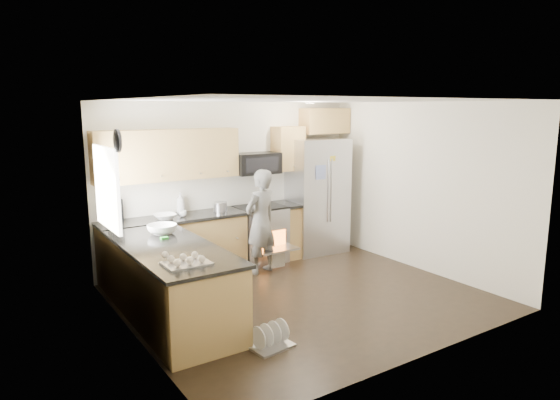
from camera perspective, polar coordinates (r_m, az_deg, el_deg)
ground at (r=6.85m, az=2.63°, el=-11.00°), size 4.50×4.50×0.00m
room_shell at (r=6.42m, az=2.40°, el=3.03°), size 4.54×4.04×2.62m
back_cabinet_run at (r=7.74m, az=-8.47°, el=-1.12°), size 4.45×0.64×2.50m
peninsula at (r=6.11m, az=-12.37°, el=-9.28°), size 0.96×2.36×1.04m
stove_range at (r=8.18m, az=-2.30°, el=-2.44°), size 0.76×0.97×1.79m
refrigerator at (r=8.76m, az=4.11°, el=0.52°), size 1.02×0.81×1.99m
person at (r=7.60m, az=-2.22°, el=-2.48°), size 0.67×0.53×1.60m
dish_rack at (r=5.51m, az=-1.13°, el=-15.73°), size 0.48×0.40×0.27m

